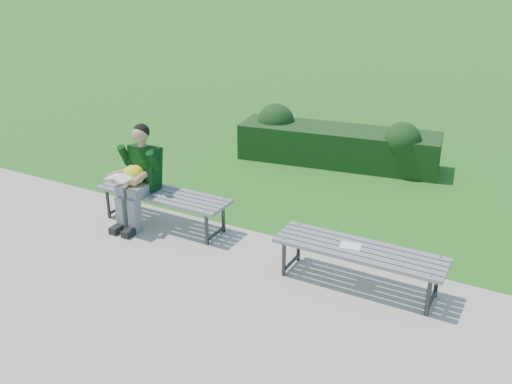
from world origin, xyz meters
TOP-DOWN VIEW (x-y plane):
  - ground at (0.00, 0.00)m, footprint 80.00×80.00m
  - walkway at (0.00, -1.75)m, footprint 30.00×3.50m
  - hedge at (-0.30, 2.93)m, footprint 3.38×1.31m
  - bench_left at (-1.34, -0.39)m, footprint 1.80×0.50m
  - bench_right at (1.35, -0.58)m, footprint 1.80×0.50m
  - seated_boy at (-1.64, -0.49)m, footprint 0.56×0.76m
  - paper_sheet at (1.25, -0.58)m, footprint 0.24×0.19m

SIDE VIEW (x-z plane):
  - ground at x=0.00m, z-range 0.00..0.00m
  - walkway at x=0.00m, z-range 0.00..0.02m
  - hedge at x=-0.30m, z-range -0.09..0.81m
  - bench_left at x=-1.34m, z-range 0.19..0.64m
  - bench_right at x=1.35m, z-range 0.19..0.64m
  - paper_sheet at x=1.25m, z-range 0.47..0.48m
  - seated_boy at x=-1.64m, z-range 0.06..1.37m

